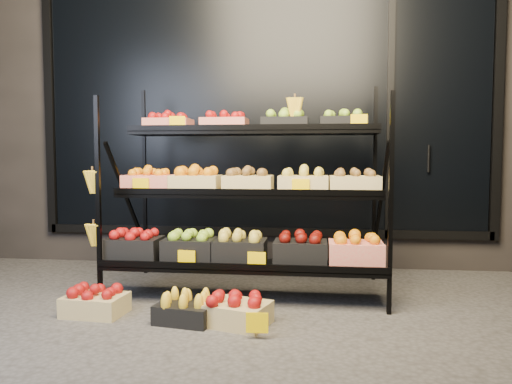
# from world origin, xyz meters

# --- Properties ---
(ground) EXTENTS (24.00, 24.00, 0.00)m
(ground) POSITION_xyz_m (0.00, 0.00, 0.00)
(ground) COLOR #514F4C
(ground) RESTS_ON ground
(building) EXTENTS (6.00, 2.08, 3.50)m
(building) POSITION_xyz_m (0.00, 2.59, 1.75)
(building) COLOR #2D2826
(building) RESTS_ON ground
(display_rack) EXTENTS (2.18, 1.02, 1.66)m
(display_rack) POSITION_xyz_m (-0.01, 0.60, 0.79)
(display_rack) COLOR black
(display_rack) RESTS_ON ground
(tag_floor_b) EXTENTS (0.13, 0.01, 0.12)m
(tag_floor_b) POSITION_xyz_m (0.19, -0.40, 0.06)
(tag_floor_b) COLOR #F2C300
(tag_floor_b) RESTS_ON ground
(floor_crate_left) EXTENTS (0.41, 0.32, 0.20)m
(floor_crate_left) POSITION_xyz_m (-0.95, -0.07, 0.09)
(floor_crate_left) COLOR #D3BD7A
(floor_crate_left) RESTS_ON ground
(floor_crate_midleft) EXTENTS (0.40, 0.33, 0.19)m
(floor_crate_midleft) POSITION_xyz_m (-0.30, -0.15, 0.09)
(floor_crate_midleft) COLOR black
(floor_crate_midleft) RESTS_ON ground
(floor_crate_midright) EXTENTS (0.48, 0.41, 0.21)m
(floor_crate_midright) POSITION_xyz_m (0.03, -0.15, 0.10)
(floor_crate_midright) COLOR #D3BD7A
(floor_crate_midright) RESTS_ON ground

